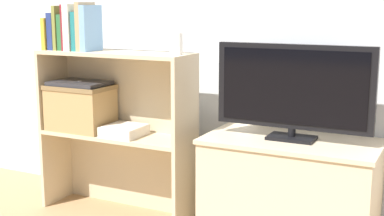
# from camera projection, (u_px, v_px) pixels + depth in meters

# --- Properties ---
(tv_stand) EXTENTS (0.82, 0.45, 0.51)m
(tv_stand) POSITION_uv_depth(u_px,v_px,m) (290.00, 190.00, 2.58)
(tv_stand) COLOR #CCB793
(tv_stand) RESTS_ON ground_plane
(tv) EXTENTS (0.74, 0.14, 0.45)m
(tv) POSITION_uv_depth(u_px,v_px,m) (293.00, 89.00, 2.49)
(tv) COLOR black
(tv) RESTS_ON tv_stand
(bookshelf_lower_tier) EXTENTS (0.87, 0.27, 0.45)m
(bookshelf_lower_tier) POSITION_uv_depth(u_px,v_px,m) (123.00, 160.00, 2.97)
(bookshelf_lower_tier) COLOR #CCB793
(bookshelf_lower_tier) RESTS_ON ground_plane
(bookshelf_upper_tier) EXTENTS (0.87, 0.27, 0.44)m
(bookshelf_upper_tier) POSITION_uv_depth(u_px,v_px,m) (121.00, 81.00, 2.89)
(bookshelf_upper_tier) COLOR #CCB793
(bookshelf_upper_tier) RESTS_ON bookshelf_lower_tier
(book_mustard) EXTENTS (0.03, 0.15, 0.17)m
(book_mustard) POSITION_uv_depth(u_px,v_px,m) (52.00, 34.00, 2.94)
(book_mustard) COLOR gold
(book_mustard) RESTS_ON bookshelf_upper_tier
(book_navy) EXTENTS (0.04, 0.13, 0.20)m
(book_navy) POSITION_uv_depth(u_px,v_px,m) (57.00, 31.00, 2.92)
(book_navy) COLOR navy
(book_navy) RESTS_ON bookshelf_upper_tier
(book_olive) EXTENTS (0.02, 0.13, 0.24)m
(book_olive) POSITION_uv_depth(u_px,v_px,m) (62.00, 28.00, 2.90)
(book_olive) COLOR olive
(book_olive) RESTS_ON bookshelf_upper_tier
(book_forest) EXTENTS (0.03, 0.12, 0.19)m
(book_forest) POSITION_uv_depth(u_px,v_px,m) (66.00, 32.00, 2.89)
(book_forest) COLOR #286638
(book_forest) RESTS_ON bookshelf_upper_tier
(book_maroon) EXTENTS (0.02, 0.14, 0.24)m
(book_maroon) POSITION_uv_depth(u_px,v_px,m) (70.00, 27.00, 2.88)
(book_maroon) COLOR maroon
(book_maroon) RESTS_ON bookshelf_upper_tier
(book_ivory) EXTENTS (0.04, 0.16, 0.25)m
(book_ivory) POSITION_uv_depth(u_px,v_px,m) (75.00, 27.00, 2.86)
(book_ivory) COLOR silver
(book_ivory) RESTS_ON bookshelf_upper_tier
(book_teal) EXTENTS (0.03, 0.14, 0.21)m
(book_teal) POSITION_uv_depth(u_px,v_px,m) (81.00, 31.00, 2.85)
(book_teal) COLOR #1E7075
(book_teal) RESTS_ON bookshelf_upper_tier
(book_tan) EXTENTS (0.03, 0.14, 0.26)m
(book_tan) POSITION_uv_depth(u_px,v_px,m) (86.00, 27.00, 2.83)
(book_tan) COLOR tan
(book_tan) RESTS_ON bookshelf_upper_tier
(book_skyblue) EXTENTS (0.03, 0.15, 0.24)m
(book_skyblue) POSITION_uv_depth(u_px,v_px,m) (91.00, 28.00, 2.81)
(book_skyblue) COLOR #709ECC
(book_skyblue) RESTS_ON bookshelf_upper_tier
(baby_monitor) EXTENTS (0.05, 0.03, 0.14)m
(baby_monitor) POSITION_uv_depth(u_px,v_px,m) (177.00, 44.00, 2.63)
(baby_monitor) COLOR white
(baby_monitor) RESTS_ON bookshelf_upper_tier
(storage_basket_left) EXTENTS (0.35, 0.24, 0.25)m
(storage_basket_left) POSITION_uv_depth(u_px,v_px,m) (81.00, 106.00, 2.95)
(storage_basket_left) COLOR tan
(storage_basket_left) RESTS_ON bookshelf_lower_tier
(laptop) EXTENTS (0.31, 0.22, 0.02)m
(laptop) POSITION_uv_depth(u_px,v_px,m) (80.00, 83.00, 2.93)
(laptop) COLOR #2D2D33
(laptop) RESTS_ON storage_basket_left
(magazine_stack) EXTENTS (0.20, 0.20, 0.05)m
(magazine_stack) POSITION_uv_depth(u_px,v_px,m) (124.00, 131.00, 2.84)
(magazine_stack) COLOR silver
(magazine_stack) RESTS_ON bookshelf_lower_tier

